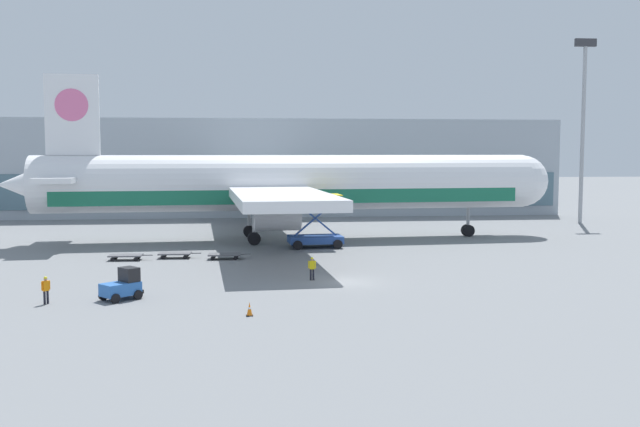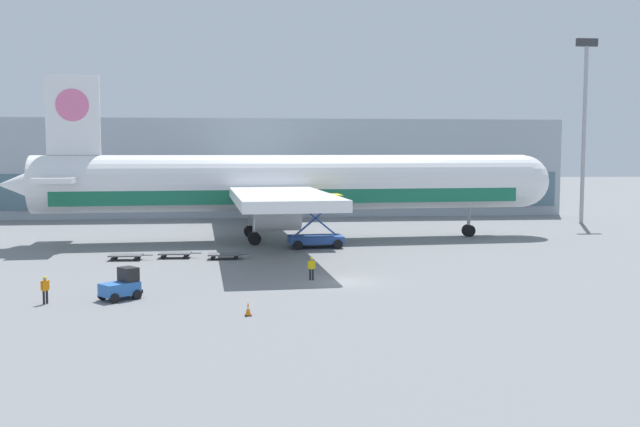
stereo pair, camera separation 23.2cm
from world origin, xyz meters
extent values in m
plane|color=slate|center=(0.00, 0.00, 0.00)|extent=(400.00, 400.00, 0.00)
cube|color=#9EA8B2|center=(-5.72, 59.53, 7.00)|extent=(90.00, 18.00, 14.00)
cube|color=slate|center=(-5.72, 50.43, 3.85)|extent=(88.20, 0.20, 4.90)
cylinder|color=#9EA0A5|center=(36.80, 38.61, 11.42)|extent=(0.50, 0.50, 22.84)
cube|color=#333338|center=(36.80, 38.61, 23.34)|extent=(2.80, 0.50, 1.00)
cylinder|color=white|center=(-2.28, 24.67, 6.10)|extent=(52.26, 8.98, 5.80)
cube|color=#196B4C|center=(-2.28, 24.67, 4.79)|extent=(48.10, 8.61, 1.45)
sphere|color=white|center=(23.67, 26.27, 6.10)|extent=(5.68, 5.68, 5.68)
cone|color=white|center=(-28.23, 23.08, 6.10)|extent=(6.71, 5.89, 5.51)
cube|color=white|center=(-24.08, 23.33, 13.00)|extent=(5.22, 0.76, 8.00)
cylinder|color=pink|center=(-24.08, 23.33, 13.96)|extent=(3.23, 0.75, 3.20)
cube|color=white|center=(-25.12, 23.27, 6.68)|extent=(4.39, 13.20, 0.50)
cube|color=white|center=(-4.87, 24.51, 5.38)|extent=(10.93, 48.40, 0.90)
cylinder|color=#9EA0A5|center=(-4.25, 14.45, 3.58)|extent=(4.36, 3.05, 2.80)
cylinder|color=#9EA0A5|center=(-5.49, 34.57, 3.58)|extent=(4.36, 3.05, 2.80)
cylinder|color=#9EA0A5|center=(17.44, 25.89, 2.65)|extent=(0.36, 0.36, 4.00)
cylinder|color=black|center=(17.44, 25.89, 0.65)|extent=(1.35, 0.98, 1.30)
cylinder|color=#9EA0A5|center=(-6.23, 21.22, 2.65)|extent=(0.36, 0.36, 4.00)
cylinder|color=black|center=(-6.23, 21.22, 0.65)|extent=(1.35, 0.98, 1.30)
cylinder|color=#9EA0A5|center=(-6.63, 27.61, 2.65)|extent=(0.36, 0.36, 4.00)
cylinder|color=black|center=(-6.63, 27.61, 0.65)|extent=(1.35, 0.98, 1.30)
cube|color=#284C99|center=(-0.30, 18.74, 0.80)|extent=(5.37, 3.31, 0.70)
cube|color=#B2B2B7|center=(-0.30, 18.74, 4.60)|extent=(5.11, 3.15, 0.30)
cube|color=yellow|center=(-0.30, 18.74, 5.15)|extent=(5.11, 3.15, 0.08)
cube|color=#284C99|center=(-0.30, 18.74, 2.88)|extent=(4.26, 0.42, 3.58)
cube|color=#284C99|center=(-0.30, 18.74, 2.88)|extent=(4.26, 0.42, 3.58)
cylinder|color=black|center=(1.55, 20.36, 0.45)|extent=(0.92, 0.41, 0.90)
cylinder|color=black|center=(1.74, 17.36, 0.45)|extent=(0.92, 0.41, 0.90)
cylinder|color=black|center=(-2.34, 20.12, 0.45)|extent=(0.92, 0.41, 0.90)
cylinder|color=black|center=(-2.16, 17.12, 0.45)|extent=(0.92, 0.41, 0.90)
cube|color=#2D66B7|center=(-15.16, -4.51, 0.70)|extent=(2.65, 2.56, 0.80)
cube|color=black|center=(-14.67, -4.08, 1.55)|extent=(1.49, 1.53, 0.90)
cube|color=black|center=(-14.23, -3.70, 0.42)|extent=(0.95, 1.06, 0.24)
cylinder|color=black|center=(-15.01, -3.45, 0.30)|extent=(0.61, 0.57, 0.60)
cylinder|color=black|center=(-14.09, -4.51, 0.30)|extent=(0.61, 0.57, 0.60)
cylinder|color=black|center=(-16.22, -4.51, 0.30)|extent=(0.61, 0.57, 0.60)
cylinder|color=black|center=(-15.31, -5.57, 0.30)|extent=(0.61, 0.57, 0.60)
cube|color=#56565B|center=(-17.46, 12.31, 0.42)|extent=(2.86, 1.62, 0.12)
cube|color=#56565B|center=(-15.62, 12.23, 0.42)|extent=(0.90, 0.12, 0.08)
cylinder|color=black|center=(-16.46, 12.91, 0.18)|extent=(0.37, 0.16, 0.36)
cylinder|color=black|center=(-16.51, 11.63, 0.18)|extent=(0.37, 0.16, 0.36)
cylinder|color=black|center=(-18.42, 12.99, 0.18)|extent=(0.37, 0.16, 0.36)
cylinder|color=black|center=(-18.47, 11.72, 0.18)|extent=(0.37, 0.16, 0.36)
cube|color=#56565B|center=(-13.34, 13.07, 0.42)|extent=(2.86, 1.62, 0.12)
cube|color=#56565B|center=(-11.50, 12.98, 0.42)|extent=(0.90, 0.12, 0.08)
cylinder|color=black|center=(-12.34, 13.66, 0.18)|extent=(0.37, 0.16, 0.36)
cylinder|color=black|center=(-12.39, 12.39, 0.18)|extent=(0.37, 0.16, 0.36)
cylinder|color=black|center=(-14.29, 13.75, 0.18)|extent=(0.37, 0.16, 0.36)
cylinder|color=black|center=(-14.35, 12.47, 0.18)|extent=(0.37, 0.16, 0.36)
cube|color=#56565B|center=(-8.98, 11.95, 0.42)|extent=(2.86, 1.62, 0.12)
cube|color=#56565B|center=(-7.13, 11.87, 0.42)|extent=(0.90, 0.12, 0.08)
cylinder|color=black|center=(-7.97, 12.55, 0.18)|extent=(0.37, 0.16, 0.36)
cylinder|color=black|center=(-8.03, 11.27, 0.18)|extent=(0.37, 0.16, 0.36)
cylinder|color=black|center=(-9.93, 12.63, 0.18)|extent=(0.37, 0.16, 0.36)
cylinder|color=black|center=(-9.99, 11.36, 0.18)|extent=(0.37, 0.16, 0.36)
cylinder|color=black|center=(-19.43, -5.25, 0.41)|extent=(0.14, 0.14, 0.83)
cylinder|color=black|center=(-19.58, -5.38, 0.41)|extent=(0.14, 0.14, 0.83)
cube|color=orange|center=(-19.50, -5.32, 1.14)|extent=(0.42, 0.40, 0.62)
cylinder|color=orange|center=(-19.32, -5.16, 1.17)|extent=(0.09, 0.09, 0.56)
cylinder|color=orange|center=(-19.69, -5.47, 1.17)|extent=(0.09, 0.09, 0.56)
sphere|color=tan|center=(-19.50, -5.32, 1.56)|extent=(0.22, 0.22, 0.22)
sphere|color=yellow|center=(-19.50, -5.32, 1.62)|extent=(0.21, 0.21, 0.21)
cylinder|color=black|center=(-2.30, 0.99, 0.41)|extent=(0.14, 0.14, 0.81)
cylinder|color=black|center=(-2.49, 1.02, 0.41)|extent=(0.14, 0.14, 0.81)
cube|color=yellow|center=(-2.40, 1.01, 1.12)|extent=(0.39, 0.27, 0.61)
cylinder|color=yellow|center=(-2.16, 0.98, 1.15)|extent=(0.09, 0.09, 0.55)
cylinder|color=yellow|center=(-2.63, 1.04, 1.15)|extent=(0.09, 0.09, 0.55)
sphere|color=tan|center=(-2.40, 1.01, 1.53)|extent=(0.22, 0.22, 0.22)
sphere|color=yellow|center=(-2.40, 1.01, 1.59)|extent=(0.21, 0.21, 0.21)
cube|color=black|center=(-7.08, -9.86, 0.02)|extent=(0.40, 0.40, 0.04)
cone|color=orange|center=(-7.08, -9.86, 0.41)|extent=(0.32, 0.32, 0.75)
cylinder|color=white|center=(-7.08, -9.86, 0.45)|extent=(0.19, 0.19, 0.10)
camera|label=1|loc=(-7.52, -50.14, 9.39)|focal=40.00mm
camera|label=2|loc=(-7.29, -50.17, 9.39)|focal=40.00mm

